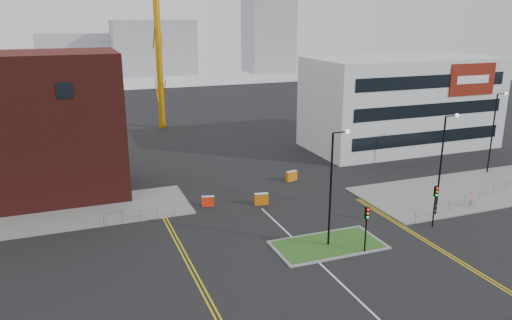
{
  "coord_description": "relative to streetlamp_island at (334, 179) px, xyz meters",
  "views": [
    {
      "loc": [
        -15.94,
        -23.09,
        17.24
      ],
      "look_at": [
        -0.87,
        16.25,
        5.0
      ],
      "focal_mm": 35.0,
      "sensor_mm": 36.0,
      "label": 1
    }
  ],
  "objects": [
    {
      "name": "traffic_light_island",
      "position": [
        1.78,
        -2.02,
        -2.85
      ],
      "size": [
        0.28,
        0.33,
        3.65
      ],
      "color": "black",
      "rests_on": "ground"
    },
    {
      "name": "skyline_b",
      "position": [
        7.78,
        122.0,
        2.59
      ],
      "size": [
        24.0,
        12.0,
        16.0
      ],
      "primitive_type": "cube",
      "color": "gray",
      "rests_on": "ground"
    },
    {
      "name": "railing_right",
      "position": [
        18.28,
        3.5,
        -4.63
      ],
      "size": [
        19.05,
        5.05,
        1.1
      ],
      "color": "gray",
      "rests_on": "ground"
    },
    {
      "name": "barrier_mid",
      "position": [
        -1.88,
        10.01,
        -4.81
      ],
      "size": [
        1.37,
        0.63,
        1.11
      ],
      "color": "#CE610B",
      "rests_on": "ground"
    },
    {
      "name": "pedestrian",
      "position": [
        16.09,
        2.26,
        -4.61
      ],
      "size": [
        0.7,
        0.6,
        1.61
      ],
      "primitive_type": "imported",
      "rotation": [
        0.0,
        0.0,
        0.45
      ],
      "color": "pink",
      "rests_on": "ground"
    },
    {
      "name": "skyline_c",
      "position": [
        42.78,
        117.0,
        8.59
      ],
      "size": [
        14.0,
        12.0,
        28.0
      ],
      "primitive_type": "cube",
      "color": "gray",
      "rests_on": "ground"
    },
    {
      "name": "yellow_left_b",
      "position": [
        -10.92,
        2.0,
        -5.41
      ],
      "size": [
        0.12,
        24.0,
        0.01
      ],
      "primitive_type": "cube",
      "color": "gold",
      "rests_on": "ground"
    },
    {
      "name": "yellow_right_b",
      "position": [
        7.58,
        -2.0,
        -5.41
      ],
      "size": [
        0.12,
        20.0,
        0.01
      ],
      "primitive_type": "cube",
      "color": "gold",
      "rests_on": "ground"
    },
    {
      "name": "island_kerb",
      "position": [
        -0.22,
        0.0,
        -5.37
      ],
      "size": [
        8.6,
        4.6,
        0.08
      ],
      "primitive_type": "cube",
      "color": "slate",
      "rests_on": "ground"
    },
    {
      "name": "streetlamp_right_near",
      "position": [
        12.0,
        2.0,
        0.0
      ],
      "size": [
        1.46,
        0.36,
        9.18
      ],
      "color": "black",
      "rests_on": "ground"
    },
    {
      "name": "yellow_left_a",
      "position": [
        -11.22,
        2.0,
        -5.41
      ],
      "size": [
        0.12,
        24.0,
        0.01
      ],
      "primitive_type": "cube",
      "color": "gold",
      "rests_on": "ground"
    },
    {
      "name": "grass_island",
      "position": [
        -0.22,
        0.0,
        -5.35
      ],
      "size": [
        8.0,
        4.0,
        0.12
      ],
      "primitive_type": "cube",
      "color": "#284F1A",
      "rests_on": "ground"
    },
    {
      "name": "streetlamp_right_far",
      "position": [
        26.0,
        10.0,
        0.0
      ],
      "size": [
        1.46,
        0.36,
        9.18
      ],
      "color": "black",
      "rests_on": "ground"
    },
    {
      "name": "centre_line",
      "position": [
        -2.22,
        -6.0,
        -5.41
      ],
      "size": [
        0.15,
        30.0,
        0.01
      ],
      "primitive_type": "cube",
      "color": "silver",
      "rests_on": "ground"
    },
    {
      "name": "pavement_left",
      "position": [
        -22.22,
        14.0,
        -5.35
      ],
      "size": [
        28.0,
        8.0,
        0.12
      ],
      "primitive_type": "cube",
      "color": "slate",
      "rests_on": "ground"
    },
    {
      "name": "traffic_light_right",
      "position": [
        9.78,
        -0.02,
        -2.85
      ],
      "size": [
        0.28,
        0.33,
        3.65
      ],
      "color": "black",
      "rests_on": "ground"
    },
    {
      "name": "ground",
      "position": [
        -2.22,
        -8.0,
        -5.41
      ],
      "size": [
        200.0,
        200.0,
        0.0
      ],
      "primitive_type": "plane",
      "color": "black",
      "rests_on": "ground"
    },
    {
      "name": "yellow_right_a",
      "position": [
        7.28,
        -2.0,
        -5.41
      ],
      "size": [
        0.12,
        20.0,
        0.01
      ],
      "primitive_type": "cube",
      "color": "gold",
      "rests_on": "ground"
    },
    {
      "name": "pavement_right",
      "position": [
        19.78,
        6.0,
        -5.35
      ],
      "size": [
        24.0,
        10.0,
        0.12
      ],
      "primitive_type": "cube",
      "color": "slate",
      "rests_on": "ground"
    },
    {
      "name": "office_block",
      "position": [
        23.79,
        23.97,
        0.59
      ],
      "size": [
        25.0,
        12.2,
        12.0
      ],
      "color": "silver",
      "rests_on": "ground"
    },
    {
      "name": "skyline_d",
      "position": [
        -10.22,
        132.0,
        0.59
      ],
      "size": [
        30.0,
        12.0,
        12.0
      ],
      "primitive_type": "cube",
      "color": "gray",
      "rests_on": "ground"
    },
    {
      "name": "barrier_left",
      "position": [
        -6.7,
        11.42,
        -4.88
      ],
      "size": [
        1.22,
        0.68,
        0.98
      ],
      "color": "#FF2A0E",
      "rests_on": "ground"
    },
    {
      "name": "railing_left",
      "position": [
        -13.22,
        10.0,
        -4.67
      ],
      "size": [
        6.05,
        0.05,
        1.1
      ],
      "color": "gray",
      "rests_on": "ground"
    },
    {
      "name": "barrier_right",
      "position": [
        3.78,
        15.42,
        -4.83
      ],
      "size": [
        1.35,
        0.78,
        1.08
      ],
      "color": "orange",
      "rests_on": "ground"
    },
    {
      "name": "streetlamp_island",
      "position": [
        0.0,
        0.0,
        0.0
      ],
      "size": [
        1.46,
        0.36,
        9.18
      ],
      "color": "black",
      "rests_on": "ground"
    }
  ]
}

